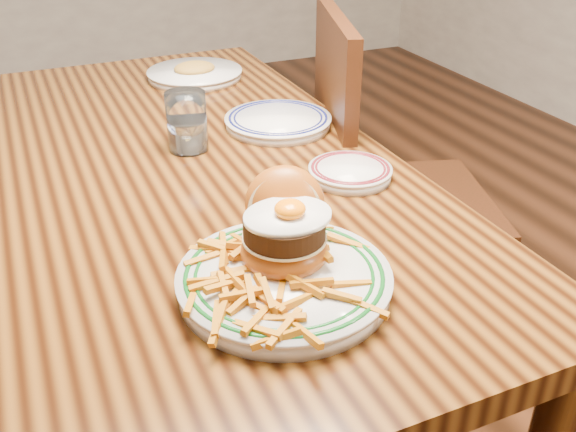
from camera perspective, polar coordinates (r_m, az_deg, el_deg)
name	(u,v)px	position (r m, az deg, el deg)	size (l,w,h in m)	color
floor	(205,416)	(1.81, -7.35, -17.20)	(6.00, 6.00, 0.00)	black
table	(186,198)	(1.41, -9.06, 1.62)	(0.85, 1.60, 0.75)	black
chair_right	(379,188)	(1.74, 8.08, 2.52)	(0.58, 0.58, 0.99)	#39170C
main_plate	(284,260)	(0.95, -0.33, -3.90)	(0.32, 0.34, 0.15)	silver
side_plate	(350,171)	(1.28, 5.55, 3.99)	(0.17, 0.17, 0.03)	silver
rear_plate	(278,121)	(1.52, -0.89, 8.47)	(0.25, 0.25, 0.03)	silver
water_glass	(187,125)	(1.40, -8.95, 7.99)	(0.09, 0.09, 0.13)	white
far_plate	(195,73)	(1.89, -8.29, 12.44)	(0.27, 0.27, 0.05)	silver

